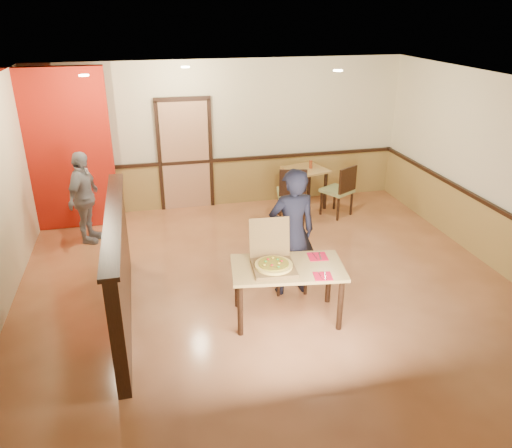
{
  "coord_description": "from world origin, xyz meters",
  "views": [
    {
      "loc": [
        -1.6,
        -5.84,
        3.7
      ],
      "look_at": [
        -0.23,
        0.0,
        1.05
      ],
      "focal_mm": 35.0,
      "sensor_mm": 36.0,
      "label": 1
    }
  ],
  "objects": [
    {
      "name": "back_door",
      "position": [
        -0.8,
        3.46,
        1.05
      ],
      "size": [
        0.9,
        0.06,
        2.1
      ],
      "primitive_type": "cube",
      "color": "tan",
      "rests_on": "wall_back"
    },
    {
      "name": "pizza_box",
      "position": [
        -0.16,
        -0.64,
        0.81
      ],
      "size": [
        0.55,
        0.64,
        0.54
      ],
      "rotation": [
        0.0,
        0.0,
        -0.08
      ],
      "color": "brown",
      "rests_on": "main_table"
    },
    {
      "name": "wall_right",
      "position": [
        3.5,
        0.0,
        1.4
      ],
      "size": [
        0.0,
        7.0,
        7.0
      ],
      "primitive_type": "plane",
      "rotation": [
        1.57,
        0.0,
        -1.57
      ],
      "color": "beige",
      "rests_on": "floor"
    },
    {
      "name": "passerby",
      "position": [
        -2.6,
        2.28,
        0.78
      ],
      "size": [
        0.68,
        0.99,
        1.56
      ],
      "primitive_type": "imported",
      "rotation": [
        0.0,
        0.0,
        1.2
      ],
      "color": "gray",
      "rests_on": "floor"
    },
    {
      "name": "side_table",
      "position": [
        1.46,
        2.96,
        0.6
      ],
      "size": [
        0.89,
        0.89,
        0.78
      ],
      "rotation": [
        0.0,
        0.0,
        0.25
      ],
      "color": "#AB8548",
      "rests_on": "floor"
    },
    {
      "name": "floor",
      "position": [
        0.0,
        0.0,
        0.0
      ],
      "size": [
        7.0,
        7.0,
        0.0
      ],
      "primitive_type": "plane",
      "color": "#CA7D4E",
      "rests_on": "ground"
    },
    {
      "name": "condiment",
      "position": [
        1.56,
        2.96,
        0.86
      ],
      "size": [
        0.06,
        0.06,
        0.16
      ],
      "primitive_type": "cylinder",
      "color": "maroon",
      "rests_on": "side_table"
    },
    {
      "name": "napkin_near",
      "position": [
        0.35,
        -1.0,
        0.74
      ],
      "size": [
        0.25,
        0.25,
        0.01
      ],
      "rotation": [
        0.0,
        0.0,
        -0.17
      ],
      "color": "red",
      "rests_on": "main_table"
    },
    {
      "name": "wall_back",
      "position": [
        0.0,
        3.5,
        1.4
      ],
      "size": [
        7.0,
        0.0,
        7.0
      ],
      "primitive_type": "plane",
      "rotation": [
        1.57,
        0.0,
        0.0
      ],
      "color": "beige",
      "rests_on": "floor"
    },
    {
      "name": "side_chair_left",
      "position": [
        0.99,
        2.34,
        0.57
      ],
      "size": [
        0.61,
        0.61,
        1.04
      ],
      "rotation": [
        0.0,
        0.0,
        2.93
      ],
      "color": "olive",
      "rests_on": "floor"
    },
    {
      "name": "booth_partition",
      "position": [
        -2.0,
        -0.2,
        0.74
      ],
      "size": [
        0.2,
        3.1,
        1.44
      ],
      "color": "black",
      "rests_on": "floor"
    },
    {
      "name": "side_chair_right",
      "position": [
        1.95,
        2.35,
        0.54
      ],
      "size": [
        0.67,
        0.67,
        0.99
      ],
      "rotation": [
        0.0,
        0.0,
        3.67
      ],
      "color": "olive",
      "rests_on": "floor"
    },
    {
      "name": "diner",
      "position": [
        0.25,
        -0.06,
        0.9
      ],
      "size": [
        0.67,
        0.46,
        1.8
      ],
      "primitive_type": "imported",
      "rotation": [
        0.0,
        0.0,
        3.18
      ],
      "color": "black",
      "rests_on": "floor"
    },
    {
      "name": "spot_b",
      "position": [
        -0.8,
        2.5,
        2.78
      ],
      "size": [
        0.14,
        0.14,
        0.02
      ],
      "primitive_type": "cylinder",
      "color": "#FEEDB2",
      "rests_on": "ceiling"
    },
    {
      "name": "chair_rail_back",
      "position": [
        0.0,
        3.45,
        0.92
      ],
      "size": [
        7.0,
        0.06,
        0.06
      ],
      "primitive_type": "cube",
      "color": "black",
      "rests_on": "wall_back"
    },
    {
      "name": "napkin_far",
      "position": [
        0.46,
        -0.51,
        0.74
      ],
      "size": [
        0.27,
        0.27,
        0.01
      ],
      "rotation": [
        0.0,
        0.0,
        -0.12
      ],
      "color": "red",
      "rests_on": "main_table"
    },
    {
      "name": "spot_a",
      "position": [
        -2.3,
        1.8,
        2.78
      ],
      "size": [
        0.14,
        0.14,
        0.02
      ],
      "primitive_type": "cylinder",
      "color": "#FEEDB2",
      "rests_on": "ceiling"
    },
    {
      "name": "wainscot_right",
      "position": [
        3.47,
        0.0,
        0.45
      ],
      "size": [
        0.04,
        7.0,
        0.9
      ],
      "primitive_type": "cube",
      "color": "olive",
      "rests_on": "floor"
    },
    {
      "name": "chair_rail_right",
      "position": [
        3.45,
        0.0,
        0.92
      ],
      "size": [
        0.06,
        7.0,
        0.06
      ],
      "primitive_type": "cube",
      "color": "black",
      "rests_on": "wall_right"
    },
    {
      "name": "spot_c",
      "position": [
        1.4,
        1.5,
        2.78
      ],
      "size": [
        0.14,
        0.14,
        0.02
      ],
      "primitive_type": "cylinder",
      "color": "#FEEDB2",
      "rests_on": "ceiling"
    },
    {
      "name": "ceiling",
      "position": [
        0.0,
        0.0,
        2.8
      ],
      "size": [
        7.0,
        7.0,
        0.0
      ],
      "primitive_type": "plane",
      "rotation": [
        3.14,
        0.0,
        0.0
      ],
      "color": "black",
      "rests_on": "wall_back"
    },
    {
      "name": "red_accent_panel",
      "position": [
        -2.9,
        3.0,
        1.4
      ],
      "size": [
        1.6,
        0.2,
        2.78
      ],
      "primitive_type": "cube",
      "color": "#B41A0C",
      "rests_on": "floor"
    },
    {
      "name": "wainscot_back",
      "position": [
        0.0,
        3.47,
        0.45
      ],
      "size": [
        7.0,
        0.04,
        0.9
      ],
      "primitive_type": "cube",
      "color": "olive",
      "rests_on": "floor"
    },
    {
      "name": "diner_chair",
      "position": [
        0.27,
        0.08,
        0.5
      ],
      "size": [
        0.5,
        0.5,
        0.92
      ],
      "rotation": [
        0.0,
        0.0,
        -0.11
      ],
      "color": "olive",
      "rests_on": "floor"
    },
    {
      "name": "pizza",
      "position": [
        -0.17,
        -0.69,
        0.79
      ],
      "size": [
        0.55,
        0.55,
        0.03
      ],
      "primitive_type": "cylinder",
      "rotation": [
        0.0,
        0.0,
        -0.22
      ],
      "color": "#EECA56",
      "rests_on": "pizza_box"
    },
    {
      "name": "main_table",
      "position": [
        0.02,
        -0.67,
        0.63
      ],
      "size": [
        1.48,
        0.97,
        0.74
      ],
      "rotation": [
        0.0,
        0.0,
        -0.14
      ],
      "color": "#AB8548",
      "rests_on": "floor"
    }
  ]
}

